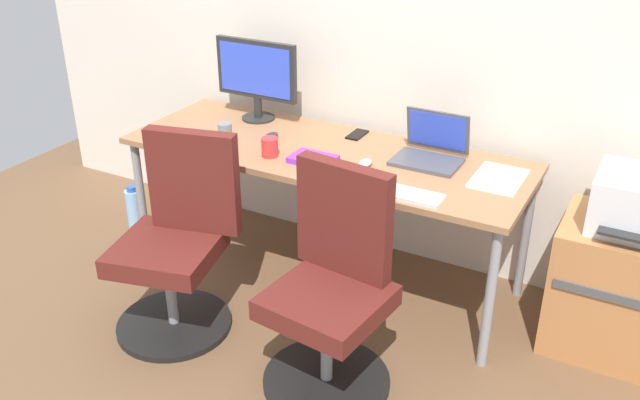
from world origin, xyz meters
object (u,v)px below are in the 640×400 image
at_px(water_bottle_on_floor, 135,211).
at_px(office_chair_right, 333,292).
at_px(side_cabinet, 622,289).
at_px(coffee_mug, 270,147).
at_px(desktop_monitor, 256,74).
at_px(office_chair_left, 177,245).
at_px(open_laptop, 431,149).

bearing_deg(water_bottle_on_floor, office_chair_right, -18.83).
height_order(side_cabinet, coffee_mug, coffee_mug).
bearing_deg(office_chair_right, desktop_monitor, 136.02).
distance_m(water_bottle_on_floor, desktop_monitor, 1.11).
relative_size(office_chair_right, desktop_monitor, 1.96).
relative_size(office_chair_left, side_cabinet, 1.55).
relative_size(desktop_monitor, coffee_mug, 5.22).
bearing_deg(side_cabinet, water_bottle_on_floor, -174.59).
relative_size(office_chair_right, coffee_mug, 10.22).
height_order(open_laptop, coffee_mug, open_laptop).
bearing_deg(side_cabinet, office_chair_left, -156.60).
distance_m(office_chair_right, water_bottle_on_floor, 1.70).
bearing_deg(office_chair_right, office_chair_left, -179.90).
distance_m(side_cabinet, desktop_monitor, 2.07).
distance_m(open_laptop, coffee_mug, 0.76).
bearing_deg(desktop_monitor, water_bottle_on_floor, -151.09).
distance_m(desktop_monitor, open_laptop, 1.05).
distance_m(water_bottle_on_floor, coffee_mug, 1.16).
bearing_deg(desktop_monitor, office_chair_right, -43.98).
relative_size(water_bottle_on_floor, open_laptop, 1.00).
bearing_deg(office_chair_left, office_chair_right, 0.10).
height_order(office_chair_right, coffee_mug, office_chair_right).
xyz_separation_m(office_chair_left, coffee_mug, (0.20, 0.49, 0.34)).
xyz_separation_m(office_chair_left, office_chair_right, (0.80, 0.00, 0.00)).
bearing_deg(open_laptop, office_chair_left, -137.27).
bearing_deg(water_bottle_on_floor, coffee_mug, -2.77).
height_order(office_chair_left, side_cabinet, office_chair_left).
bearing_deg(water_bottle_on_floor, desktop_monitor, 28.91).
bearing_deg(office_chair_left, side_cabinet, 23.40).
xyz_separation_m(water_bottle_on_floor, open_laptop, (1.68, 0.28, 0.63)).
xyz_separation_m(side_cabinet, coffee_mug, (-1.63, -0.30, 0.46)).
bearing_deg(open_laptop, water_bottle_on_floor, -170.55).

